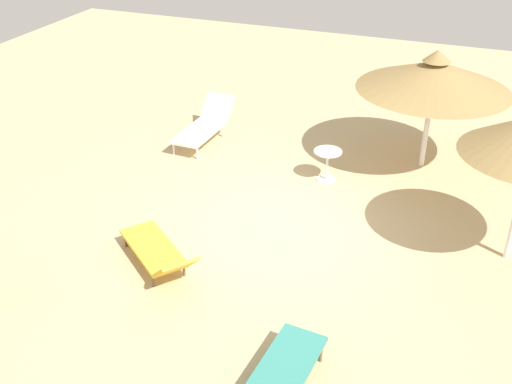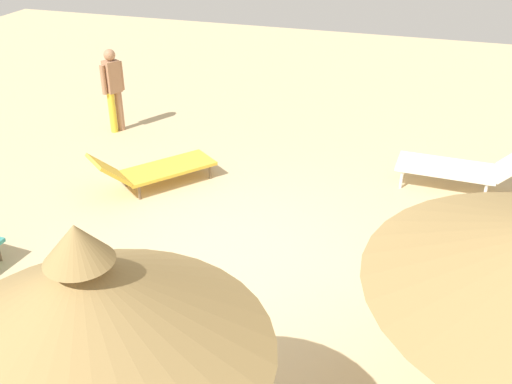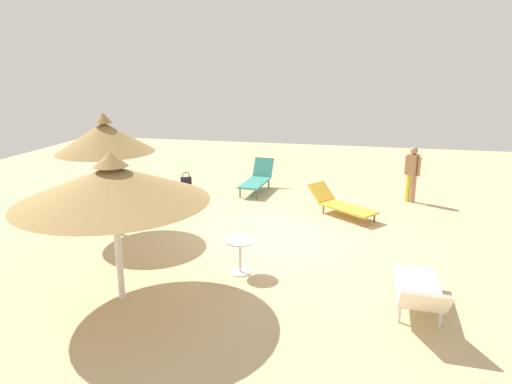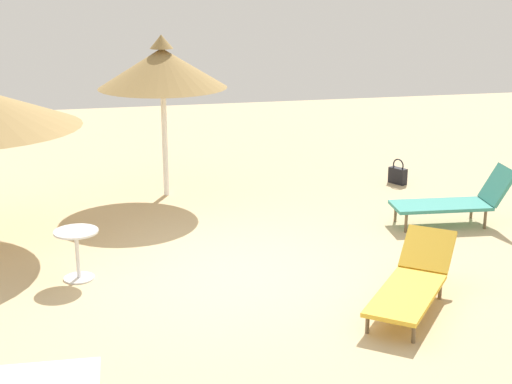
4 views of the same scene
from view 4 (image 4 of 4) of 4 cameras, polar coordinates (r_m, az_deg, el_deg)
name	(u,v)px [view 4 (image 4 of 4)]	position (r m, az deg, el deg)	size (l,w,h in m)	color
ground	(234,277)	(9.59, -1.66, -6.36)	(24.00, 24.00, 0.10)	tan
parasol_umbrella_edge	(162,68)	(12.39, -7.06, 9.22)	(2.08, 2.08, 2.65)	white
lounge_chair_far_right	(413,281)	(8.74, 11.67, -6.60)	(1.81, 1.60, 0.67)	gold
lounge_chair_front	(457,200)	(11.57, 14.82, -0.58)	(0.74, 1.78, 0.86)	teal
handbag	(398,175)	(13.60, 10.59, 1.28)	(0.35, 0.28, 0.45)	black
side_table_round	(77,246)	(9.49, -13.30, -3.98)	(0.54, 0.54, 0.63)	silver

